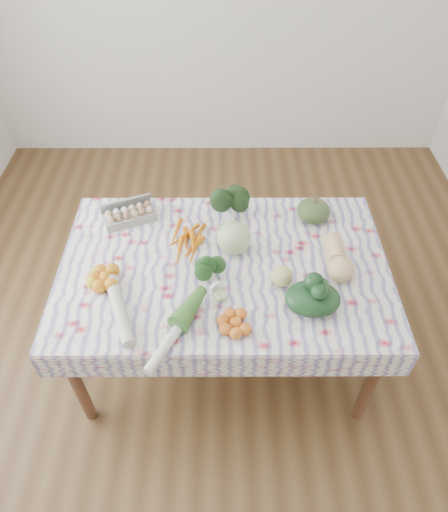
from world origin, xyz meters
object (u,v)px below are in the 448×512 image
at_px(dining_table, 224,275).
at_px(cabbage, 234,238).
at_px(grapefruit, 282,276).
at_px(butternut_squash, 338,257).
at_px(kabocha_squash, 314,211).
at_px(egg_carton, 130,216).

bearing_deg(dining_table, cabbage, 63.07).
bearing_deg(grapefruit, dining_table, 154.89).
distance_m(cabbage, grapefruit, 0.32).
bearing_deg(cabbage, butternut_squash, -12.71).
height_order(dining_table, cabbage, cabbage).
xyz_separation_m(kabocha_squash, grapefruit, (-0.22, -0.47, -0.01)).
bearing_deg(cabbage, kabocha_squash, 28.73).
bearing_deg(kabocha_squash, dining_table, -145.16).
bearing_deg(egg_carton, butternut_squash, -39.57).
height_order(kabocha_squash, grapefruit, kabocha_squash).
relative_size(egg_carton, cabbage, 1.63).
bearing_deg(kabocha_squash, butternut_squash, -79.07).
bearing_deg(kabocha_squash, cabbage, -151.27).
distance_m(dining_table, grapefruit, 0.33).
distance_m(cabbage, butternut_squash, 0.52).
height_order(cabbage, grapefruit, cabbage).
bearing_deg(butternut_squash, dining_table, 178.07).
bearing_deg(kabocha_squash, grapefruit, -114.77).
distance_m(egg_carton, grapefruit, 0.91).
xyz_separation_m(cabbage, butternut_squash, (0.51, -0.12, -0.02)).
height_order(egg_carton, butternut_squash, butternut_squash).
height_order(kabocha_squash, butternut_squash, butternut_squash).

